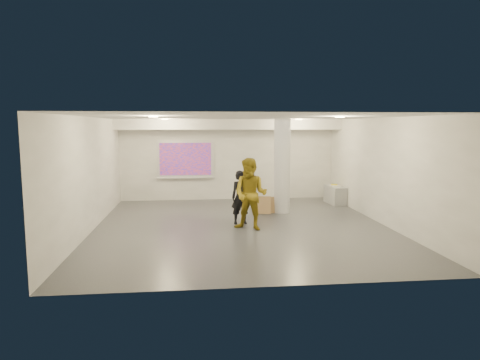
{
  "coord_description": "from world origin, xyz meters",
  "views": [
    {
      "loc": [
        -1.3,
        -11.52,
        2.77
      ],
      "look_at": [
        0.0,
        0.4,
        1.25
      ],
      "focal_mm": 32.0,
      "sensor_mm": 36.0,
      "label": 1
    }
  ],
  "objects": [
    {
      "name": "man",
      "position": [
        0.2,
        -0.39,
        0.96
      ],
      "size": [
        1.16,
        1.07,
        1.93
      ],
      "primitive_type": "imported",
      "rotation": [
        0.0,
        0.0,
        -0.47
      ],
      "color": "olive",
      "rests_on": "floor"
    },
    {
      "name": "cardboard_back",
      "position": [
        1.16,
        1.72,
        0.26
      ],
      "size": [
        0.49,
        0.22,
        0.52
      ],
      "primitive_type": "cube",
      "rotation": [
        -0.11,
        0.0,
        0.24
      ],
      "color": "olive",
      "rests_on": "floor"
    },
    {
      "name": "wall_front",
      "position": [
        0.0,
        -4.5,
        1.5
      ],
      "size": [
        8.0,
        0.01,
        3.0
      ],
      "primitive_type": "cube",
      "color": "beige",
      "rests_on": "floor"
    },
    {
      "name": "downlight_ne",
      "position": [
        2.2,
        2.5,
        2.98
      ],
      "size": [
        0.22,
        0.22,
        0.02
      ],
      "primitive_type": "cylinder",
      "color": "#FFE896",
      "rests_on": "ceiling"
    },
    {
      "name": "wall_right",
      "position": [
        4.0,
        0.0,
        1.5
      ],
      "size": [
        0.01,
        9.0,
        3.0
      ],
      "primitive_type": "cube",
      "color": "beige",
      "rests_on": "floor"
    },
    {
      "name": "woman",
      "position": [
        0.02,
        0.35,
        0.76
      ],
      "size": [
        0.59,
        0.43,
        1.52
      ],
      "primitive_type": "imported",
      "rotation": [
        0.0,
        0.0,
        0.12
      ],
      "color": "black",
      "rests_on": "floor"
    },
    {
      "name": "column",
      "position": [
        1.5,
        1.8,
        1.5
      ],
      "size": [
        0.52,
        0.52,
        3.0
      ],
      "primitive_type": "cylinder",
      "color": "silver",
      "rests_on": "floor"
    },
    {
      "name": "credenza",
      "position": [
        3.72,
        3.12,
        0.32
      ],
      "size": [
        0.52,
        1.12,
        0.64
      ],
      "primitive_type": "cube",
      "rotation": [
        0.0,
        0.0,
        0.06
      ],
      "color": "gray",
      "rests_on": "floor"
    },
    {
      "name": "wall_back",
      "position": [
        0.0,
        4.5,
        1.5
      ],
      "size": [
        8.0,
        0.01,
        3.0
      ],
      "primitive_type": "cube",
      "color": "beige",
      "rests_on": "floor"
    },
    {
      "name": "ceiling",
      "position": [
        0.0,
        0.0,
        3.0
      ],
      "size": [
        8.0,
        9.0,
        0.01
      ],
      "primitive_type": "cube",
      "color": "silver",
      "rests_on": "floor"
    },
    {
      "name": "wall_left",
      "position": [
        -4.0,
        0.0,
        1.5
      ],
      "size": [
        0.01,
        9.0,
        3.0
      ],
      "primitive_type": "cube",
      "color": "beige",
      "rests_on": "floor"
    },
    {
      "name": "downlight_se",
      "position": [
        2.2,
        -1.5,
        2.98
      ],
      "size": [
        0.22,
        0.22,
        0.02
      ],
      "primitive_type": "cylinder",
      "color": "#FFE896",
      "rests_on": "ceiling"
    },
    {
      "name": "cardboard_front",
      "position": [
        0.87,
        1.66,
        0.28
      ],
      "size": [
        0.54,
        0.3,
        0.55
      ],
      "primitive_type": "cube",
      "rotation": [
        -0.27,
        0.0,
        -0.2
      ],
      "color": "olive",
      "rests_on": "floor"
    },
    {
      "name": "soffit_band",
      "position": [
        0.0,
        3.95,
        2.82
      ],
      "size": [
        8.0,
        1.1,
        0.36
      ],
      "primitive_type": "cube",
      "color": "silver",
      "rests_on": "ceiling"
    },
    {
      "name": "projection_screen",
      "position": [
        -1.6,
        4.45,
        1.53
      ],
      "size": [
        2.1,
        0.13,
        1.42
      ],
      "color": "silver",
      "rests_on": "wall_back"
    },
    {
      "name": "postit_pad",
      "position": [
        3.74,
        3.3,
        0.65
      ],
      "size": [
        0.29,
        0.34,
        0.03
      ],
      "primitive_type": "cube",
      "rotation": [
        0.0,
        0.0,
        -0.3
      ],
      "color": "#F9E609",
      "rests_on": "credenza"
    },
    {
      "name": "downlight_nw",
      "position": [
        -2.2,
        2.5,
        2.98
      ],
      "size": [
        0.22,
        0.22,
        0.02
      ],
      "primitive_type": "cylinder",
      "color": "#FFE896",
      "rests_on": "ceiling"
    },
    {
      "name": "floor",
      "position": [
        0.0,
        0.0,
        0.0
      ],
      "size": [
        8.0,
        9.0,
        0.01
      ],
      "primitive_type": "cube",
      "color": "#36383D",
      "rests_on": "ground"
    },
    {
      "name": "downlight_sw",
      "position": [
        -2.2,
        -1.5,
        2.98
      ],
      "size": [
        0.22,
        0.22,
        0.02
      ],
      "primitive_type": "cylinder",
      "color": "#FFE896",
      "rests_on": "ceiling"
    },
    {
      "name": "papers_stack",
      "position": [
        3.73,
        3.11,
        0.65
      ],
      "size": [
        0.35,
        0.41,
        0.02
      ],
      "primitive_type": "cube",
      "rotation": [
        0.0,
        0.0,
        0.2
      ],
      "color": "silver",
      "rests_on": "credenza"
    }
  ]
}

